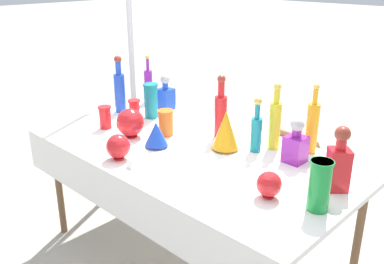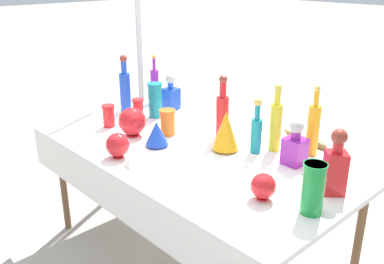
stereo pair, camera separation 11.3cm
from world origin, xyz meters
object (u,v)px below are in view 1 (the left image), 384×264
tall_bottle_0 (148,84)px  square_decanter_2 (296,144)px  fluted_vase_1 (156,134)px  round_bowl_1 (130,123)px  tall_bottle_2 (120,89)px  round_bowl_2 (118,146)px  round_bowl_0 (269,184)px  tall_bottle_3 (256,130)px  canopy_pole (132,67)px  square_decanter_0 (166,96)px  slender_vase_1 (151,100)px  slender_vase_2 (134,110)px  slender_vase_0 (105,116)px  slender_vase_3 (166,122)px  cardboard_box_behind_left (289,165)px  fluted_vase_0 (226,130)px  square_decanter_1 (339,163)px  tall_bottle_4 (221,112)px  slender_vase_4 (320,184)px  tall_bottle_1 (312,126)px  tall_bottle_5 (275,122)px

tall_bottle_0 → square_decanter_2: bearing=-7.3°
fluted_vase_1 → round_bowl_1: 0.23m
tall_bottle_2 → round_bowl_2: size_ratio=2.89×
round_bowl_0 → round_bowl_1: 1.02m
tall_bottle_3 → round_bowl_0: tall_bottle_3 is taller
canopy_pole → square_decanter_0: bearing=-16.9°
square_decanter_2 → slender_vase_1: 1.09m
slender_vase_1 → slender_vase_2: 0.15m
slender_vase_0 → slender_vase_3: bearing=26.8°
cardboard_box_behind_left → fluted_vase_0: bearing=-77.5°
tall_bottle_0 → fluted_vase_1: tall_bottle_0 is taller
square_decanter_1 → slender_vase_0: bearing=-169.5°
square_decanter_2 → slender_vase_0: bearing=-160.9°
square_decanter_1 → round_bowl_1: bearing=-168.3°
canopy_pole → square_decanter_1: bearing=-12.4°
square_decanter_2 → slender_vase_3: size_ratio=1.53×
round_bowl_0 → tall_bottle_2: bearing=168.9°
tall_bottle_4 → slender_vase_0: 0.74m
tall_bottle_4 → tall_bottle_0: bearing=168.9°
tall_bottle_2 → tall_bottle_4: (0.82, 0.13, -0.01)m
square_decanter_1 → fluted_vase_1: bearing=-165.9°
tall_bottle_0 → tall_bottle_2: bearing=-81.6°
square_decanter_1 → slender_vase_3: size_ratio=1.96×
tall_bottle_3 → slender_vase_4: tall_bottle_3 is taller
slender_vase_3 → round_bowl_1: 0.21m
round_bowl_1 → slender_vase_1: bearing=119.8°
round_bowl_2 → slender_vase_1: bearing=124.6°
tall_bottle_0 → canopy_pole: 0.41m
fluted_vase_0 → round_bowl_2: (-0.33, -0.50, -0.05)m
tall_bottle_2 → slender_vase_0: bearing=-53.5°
tall_bottle_2 → square_decanter_2: tall_bottle_2 is taller
square_decanter_2 → round_bowl_2: size_ratio=1.76×
tall_bottle_0 → fluted_vase_0: size_ratio=1.56×
slender_vase_3 → round_bowl_0: slender_vase_3 is taller
tall_bottle_1 → tall_bottle_4: bearing=-162.3°
fluted_vase_1 → round_bowl_1: round_bowl_1 is taller
tall_bottle_2 → slender_vase_4: tall_bottle_2 is taller
tall_bottle_4 → tall_bottle_5: bearing=11.2°
square_decanter_1 → slender_vase_4: (0.03, -0.22, -0.02)m
tall_bottle_0 → tall_bottle_5: tall_bottle_5 is taller
square_decanter_1 → slender_vase_3: bearing=-175.7°
tall_bottle_0 → slender_vase_4: tall_bottle_0 is taller
tall_bottle_0 → fluted_vase_1: (0.71, -0.55, -0.06)m
tall_bottle_0 → fluted_vase_0: tall_bottle_0 is taller
fluted_vase_1 → tall_bottle_1: bearing=39.1°
tall_bottle_2 → cardboard_box_behind_left: 1.56m
square_decanter_1 → fluted_vase_0: size_ratio=1.35×
slender_vase_1 → fluted_vase_1: bearing=-37.6°
square_decanter_0 → round_bowl_1: (0.25, -0.52, -0.01)m
tall_bottle_1 → round_bowl_0: tall_bottle_1 is taller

